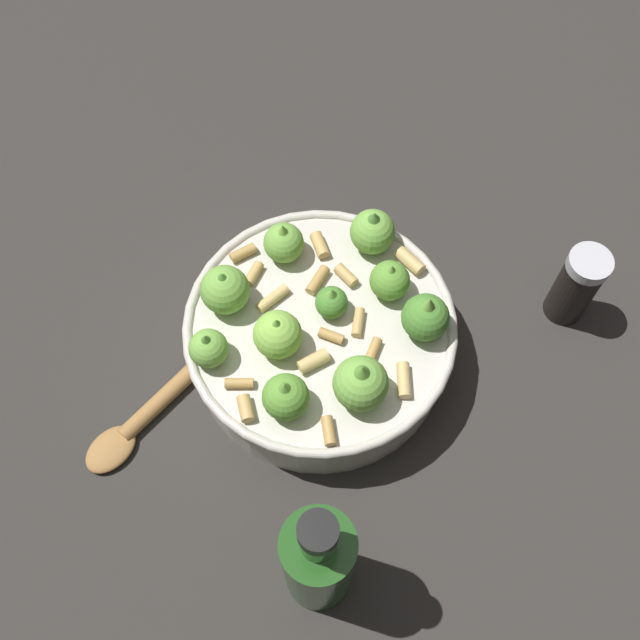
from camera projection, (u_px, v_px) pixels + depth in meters
ground_plane at (320, 354)px, 0.75m from camera, size 2.40×2.40×0.00m
cooking_pan at (320, 335)px, 0.71m from camera, size 0.25×0.25×0.12m
pepper_shaker at (576, 286)px, 0.73m from camera, size 0.04×0.04×0.10m
olive_oil_bottle at (318, 561)px, 0.58m from camera, size 0.06×0.06×0.20m
wooden_spoon at (177, 386)px, 0.73m from camera, size 0.22×0.16×0.02m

